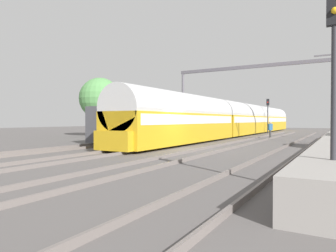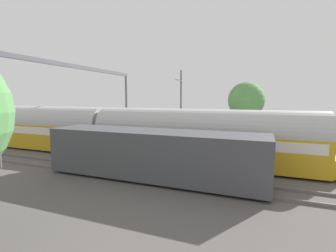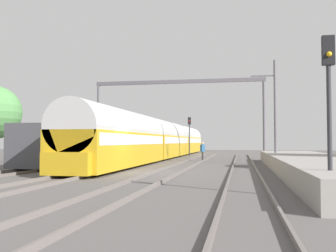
{
  "view_description": "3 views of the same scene",
  "coord_description": "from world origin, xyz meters",
  "px_view_note": "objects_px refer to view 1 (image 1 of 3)",
  "views": [
    {
      "loc": [
        8.9,
        -17.37,
        1.85
      ],
      "look_at": [
        -2.09,
        1.76,
        1.42
      ],
      "focal_mm": 32.75,
      "sensor_mm": 36.0,
      "label": 1
    },
    {
      "loc": [
        -18.99,
        -0.26,
        4.76
      ],
      "look_at": [
        1.65,
        7.83,
        2.2
      ],
      "focal_mm": 25.98,
      "sensor_mm": 36.0,
      "label": 2
    },
    {
      "loc": [
        6.07,
        -21.51,
        1.77
      ],
      "look_at": [
        -1.04,
        16.38,
        3.31
      ],
      "focal_mm": 41.56,
      "sensor_mm": 36.0,
      "label": 3
    }
  ],
  "objects_px": {
    "railway_signal_far": "(268,111)",
    "passenger_train": "(242,119)",
    "railway_signal_near": "(334,63)",
    "catenary_gantry": "(250,83)",
    "freight_car": "(149,124)",
    "person_crossing": "(270,128)"
  },
  "relations": [
    {
      "from": "passenger_train",
      "to": "catenary_gantry",
      "type": "relative_size",
      "value": 2.91
    },
    {
      "from": "railway_signal_far",
      "to": "catenary_gantry",
      "type": "distance_m",
      "value": 10.27
    },
    {
      "from": "person_crossing",
      "to": "railway_signal_far",
      "type": "relative_size",
      "value": 0.36
    },
    {
      "from": "passenger_train",
      "to": "railway_signal_near",
      "type": "relative_size",
      "value": 9.87
    },
    {
      "from": "railway_signal_near",
      "to": "railway_signal_far",
      "type": "distance_m",
      "value": 36.26
    },
    {
      "from": "freight_car",
      "to": "railway_signal_near",
      "type": "bearing_deg",
      "value": -44.67
    },
    {
      "from": "railway_signal_near",
      "to": "railway_signal_far",
      "type": "height_order",
      "value": "railway_signal_near"
    },
    {
      "from": "freight_car",
      "to": "railway_signal_near",
      "type": "distance_m",
      "value": 21.1
    },
    {
      "from": "railway_signal_near",
      "to": "catenary_gantry",
      "type": "distance_m",
      "value": 26.89
    },
    {
      "from": "railway_signal_far",
      "to": "catenary_gantry",
      "type": "relative_size",
      "value": 0.28
    },
    {
      "from": "freight_car",
      "to": "person_crossing",
      "type": "distance_m",
      "value": 11.99
    },
    {
      "from": "railway_signal_far",
      "to": "catenary_gantry",
      "type": "xyz_separation_m",
      "value": [
        0.17,
        -9.86,
        2.86
      ]
    },
    {
      "from": "railway_signal_far",
      "to": "passenger_train",
      "type": "bearing_deg",
      "value": -108.31
    },
    {
      "from": "catenary_gantry",
      "to": "passenger_train",
      "type": "bearing_deg",
      "value": 117.14
    },
    {
      "from": "passenger_train",
      "to": "freight_car",
      "type": "xyz_separation_m",
      "value": [
        -4.17,
        -14.58,
        -0.5
      ]
    },
    {
      "from": "person_crossing",
      "to": "catenary_gantry",
      "type": "height_order",
      "value": "catenary_gantry"
    },
    {
      "from": "passenger_train",
      "to": "freight_car",
      "type": "height_order",
      "value": "passenger_train"
    },
    {
      "from": "passenger_train",
      "to": "catenary_gantry",
      "type": "bearing_deg",
      "value": -62.86
    },
    {
      "from": "freight_car",
      "to": "railway_signal_far",
      "type": "bearing_deg",
      "value": 73.36
    },
    {
      "from": "railway_signal_far",
      "to": "catenary_gantry",
      "type": "bearing_deg",
      "value": -89.03
    },
    {
      "from": "catenary_gantry",
      "to": "railway_signal_far",
      "type": "bearing_deg",
      "value": 90.97
    },
    {
      "from": "freight_car",
      "to": "railway_signal_near",
      "type": "height_order",
      "value": "railway_signal_near"
    }
  ]
}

